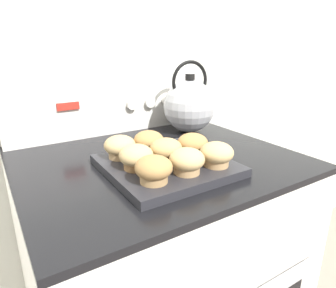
# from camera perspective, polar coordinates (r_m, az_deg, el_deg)

# --- Properties ---
(wall_back) EXTENTS (8.00, 0.05, 2.40)m
(wall_back) POSITION_cam_1_polar(r_m,az_deg,el_deg) (1.14, -12.06, 17.89)
(wall_back) COLOR silver
(wall_back) RESTS_ON ground_plane
(stove_range) EXTENTS (0.76, 0.69, 0.90)m
(stove_range) POSITION_cam_1_polar(r_m,az_deg,el_deg) (1.11, -2.01, -24.46)
(stove_range) COLOR white
(stove_range) RESTS_ON ground_plane
(control_panel) EXTENTS (0.74, 0.07, 0.20)m
(control_panel) POSITION_cam_1_polar(r_m,az_deg,el_deg) (1.11, -10.29, 7.46)
(control_panel) COLOR white
(control_panel) RESTS_ON stove_range
(muffin_pan) EXTENTS (0.30, 0.30, 0.02)m
(muffin_pan) POSITION_cam_1_polar(r_m,az_deg,el_deg) (0.78, -0.35, -4.08)
(muffin_pan) COLOR #28282D
(muffin_pan) RESTS_ON stove_range
(muffin_r0_c0) EXTENTS (0.08, 0.08, 0.06)m
(muffin_r0_c0) POSITION_cam_1_polar(r_m,az_deg,el_deg) (0.65, -2.74, -4.86)
(muffin_r0_c0) COLOR tan
(muffin_r0_c0) RESTS_ON muffin_pan
(muffin_r0_c1) EXTENTS (0.08, 0.08, 0.06)m
(muffin_r0_c1) POSITION_cam_1_polar(r_m,az_deg,el_deg) (0.70, 3.63, -3.26)
(muffin_r0_c1) COLOR tan
(muffin_r0_c1) RESTS_ON muffin_pan
(muffin_r0_c2) EXTENTS (0.08, 0.08, 0.06)m
(muffin_r0_c2) POSITION_cam_1_polar(r_m,az_deg,el_deg) (0.75, 9.25, -1.95)
(muffin_r0_c2) COLOR tan
(muffin_r0_c2) RESTS_ON muffin_pan
(muffin_r1_c0) EXTENTS (0.08, 0.08, 0.06)m
(muffin_r1_c0) POSITION_cam_1_polar(r_m,az_deg,el_deg) (0.72, -6.08, -2.47)
(muffin_r1_c0) COLOR olive
(muffin_r1_c0) RESTS_ON muffin_pan
(muffin_r1_c1) EXTENTS (0.08, 0.08, 0.06)m
(muffin_r1_c1) POSITION_cam_1_polar(r_m,az_deg,el_deg) (0.77, -0.38, -1.16)
(muffin_r1_c1) COLOR tan
(muffin_r1_c1) RESTS_ON muffin_pan
(muffin_r1_c2) EXTENTS (0.08, 0.08, 0.06)m
(muffin_r1_c2) POSITION_cam_1_polar(r_m,az_deg,el_deg) (0.81, 4.70, -0.08)
(muffin_r1_c2) COLOR olive
(muffin_r1_c2) RESTS_ON muffin_pan
(muffin_r2_c0) EXTENTS (0.08, 0.08, 0.06)m
(muffin_r2_c0) POSITION_cam_1_polar(r_m,az_deg,el_deg) (0.80, -9.14, -0.54)
(muffin_r2_c0) COLOR tan
(muffin_r2_c0) RESTS_ON muffin_pan
(muffin_r2_c1) EXTENTS (0.08, 0.08, 0.06)m
(muffin_r2_c1) POSITION_cam_1_polar(r_m,az_deg,el_deg) (0.83, -3.70, 0.46)
(muffin_r2_c1) COLOR tan
(muffin_r2_c1) RESTS_ON muffin_pan
(tea_kettle) EXTENTS (0.22, 0.19, 0.26)m
(tea_kettle) POSITION_cam_1_polar(r_m,az_deg,el_deg) (1.10, 4.15, 7.40)
(tea_kettle) COLOR silver
(tea_kettle) RESTS_ON stove_range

